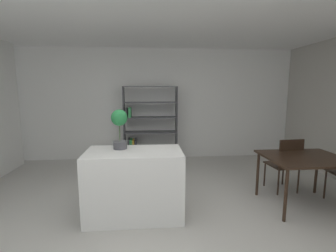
% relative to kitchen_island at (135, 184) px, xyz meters
% --- Properties ---
extents(ground_plane, '(10.05, 10.05, 0.00)m').
position_rel_kitchen_island_xyz_m(ground_plane, '(0.23, -0.26, -0.46)').
color(ground_plane, beige).
extents(back_partition, '(7.30, 0.06, 2.73)m').
position_rel_kitchen_island_xyz_m(back_partition, '(0.23, 2.88, 0.91)').
color(back_partition, white).
rests_on(back_partition, ground_plane).
extents(kitchen_island, '(1.29, 0.72, 0.92)m').
position_rel_kitchen_island_xyz_m(kitchen_island, '(0.00, 0.00, 0.00)').
color(kitchen_island, white).
rests_on(kitchen_island, ground_plane).
extents(potted_plant_on_island, '(0.22, 0.22, 0.55)m').
position_rel_kitchen_island_xyz_m(potted_plant_on_island, '(-0.20, 0.14, 0.80)').
color(potted_plant_on_island, '#4C4C51').
rests_on(potted_plant_on_island, kitchen_island).
extents(open_bookshelf, '(1.26, 0.35, 1.81)m').
position_rel_kitchen_island_xyz_m(open_bookshelf, '(0.16, 2.52, 0.38)').
color(open_bookshelf, '#4C4C51').
rests_on(open_bookshelf, ground_plane).
extents(dining_table, '(1.14, 0.93, 0.76)m').
position_rel_kitchen_island_xyz_m(dining_table, '(2.49, 0.08, 0.22)').
color(dining_table, black).
rests_on(dining_table, ground_plane).
extents(dining_chair_far, '(0.47, 0.49, 0.94)m').
position_rel_kitchen_island_xyz_m(dining_chair_far, '(2.50, 0.56, 0.08)').
color(dining_chair_far, black).
rests_on(dining_chair_far, ground_plane).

